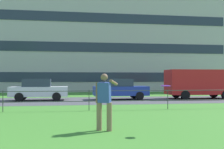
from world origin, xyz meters
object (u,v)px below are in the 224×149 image
car_blue_right (120,89)px  panel_van_far_left (199,82)px  frisbee (166,86)px  car_white_far_right (39,89)px  apartment_building_background (99,39)px  person_thrower (104,100)px

car_blue_right → panel_van_far_left: bearing=-0.7°
frisbee → car_white_far_right: size_ratio=0.08×
car_blue_right → car_white_far_right: bearing=180.0°
car_blue_right → apartment_building_background: (0.33, 18.19, 6.34)m
panel_van_far_left → apartment_building_background: size_ratio=0.14×
person_thrower → panel_van_far_left: size_ratio=0.34×
person_thrower → car_blue_right: (2.62, 11.81, -0.14)m
car_blue_right → person_thrower: bearing=-102.5°
frisbee → car_white_far_right: car_white_far_right is taller
frisbee → car_blue_right: 12.42m
car_white_far_right → apartment_building_background: size_ratio=0.11×
panel_van_far_left → car_white_far_right: bearing=179.6°
person_thrower → panel_van_far_left: 14.70m
person_thrower → frisbee: size_ratio=5.40×
frisbee → car_blue_right: (0.91, 12.37, -0.57)m
person_thrower → frisbee: person_thrower is taller
person_thrower → apartment_building_background: size_ratio=0.05×
person_thrower → frisbee: 1.85m
car_white_far_right → car_blue_right: (5.90, -0.00, 0.00)m
frisbee → apartment_building_background: 31.13m
car_white_far_right → apartment_building_background: 20.24m
car_blue_right → panel_van_far_left: panel_van_far_left is taller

